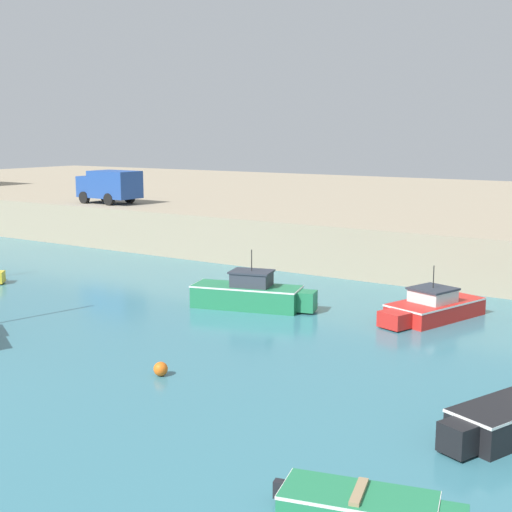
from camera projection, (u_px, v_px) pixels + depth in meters
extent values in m
cube|color=gray|center=(424.00, 213.00, 54.20)|extent=(120.00, 40.00, 2.64)
cube|color=red|center=(435.00, 309.00, 28.59)|extent=(3.07, 4.52, 0.70)
cube|color=red|center=(394.00, 320.00, 27.05)|extent=(1.25, 1.13, 0.60)
cube|color=white|center=(436.00, 302.00, 28.54)|extent=(3.10, 4.56, 0.07)
cube|color=silver|center=(433.00, 296.00, 28.36)|extent=(1.80, 1.81, 0.49)
cube|color=#2D333D|center=(433.00, 289.00, 28.31)|extent=(1.92, 1.96, 0.08)
cylinder|color=black|center=(434.00, 277.00, 28.23)|extent=(0.04, 0.04, 0.90)
cube|color=#237A4C|center=(359.00, 505.00, 13.84)|extent=(3.22, 1.95, 0.46)
cube|color=white|center=(359.00, 495.00, 13.81)|extent=(3.25, 1.97, 0.07)
cube|color=#997F5B|center=(359.00, 492.00, 13.80)|extent=(0.46, 1.07, 0.08)
cube|color=black|center=(279.00, 489.00, 14.35)|extent=(0.24, 0.24, 0.36)
cube|color=black|center=(457.00, 438.00, 16.41)|extent=(0.94, 0.86, 0.71)
cube|color=#237A4C|center=(247.00, 297.00, 30.26)|extent=(4.82, 2.75, 0.96)
cube|color=#237A4C|center=(307.00, 301.00, 29.47)|extent=(0.92, 1.02, 0.82)
cube|color=white|center=(247.00, 287.00, 30.18)|extent=(4.87, 2.78, 0.07)
cube|color=#333842|center=(252.00, 279.00, 30.06)|extent=(1.86, 1.57, 0.58)
cube|color=#2D333D|center=(252.00, 272.00, 30.00)|extent=(2.01, 1.68, 0.08)
cylinder|color=black|center=(252.00, 260.00, 29.91)|extent=(0.04, 0.04, 0.90)
sphere|color=orange|center=(161.00, 369.00, 21.81)|extent=(0.44, 0.44, 0.44)
cube|color=#234793|center=(115.00, 184.00, 47.49)|extent=(3.24, 2.16, 1.80)
cube|color=#234793|center=(94.00, 186.00, 48.67)|extent=(1.34, 2.03, 1.40)
cube|color=#334756|center=(89.00, 183.00, 48.89)|extent=(0.16, 1.80, 0.70)
cylinder|color=black|center=(84.00, 197.00, 47.96)|extent=(0.81, 0.30, 0.80)
cylinder|color=black|center=(105.00, 195.00, 49.51)|extent=(0.81, 0.30, 0.80)
cylinder|color=black|center=(109.00, 199.00, 46.65)|extent=(0.81, 0.30, 0.80)
cylinder|color=black|center=(130.00, 197.00, 48.20)|extent=(0.81, 0.30, 0.80)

